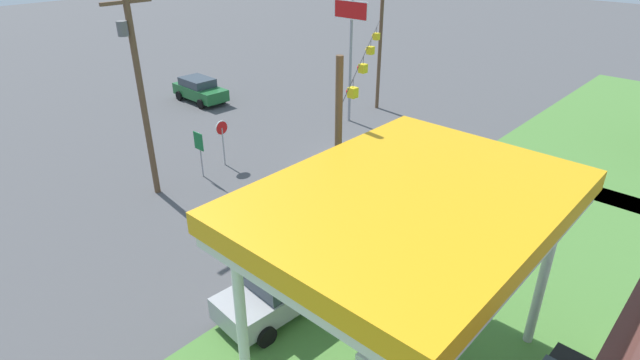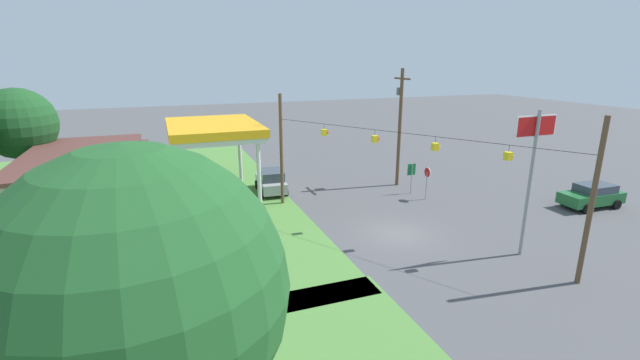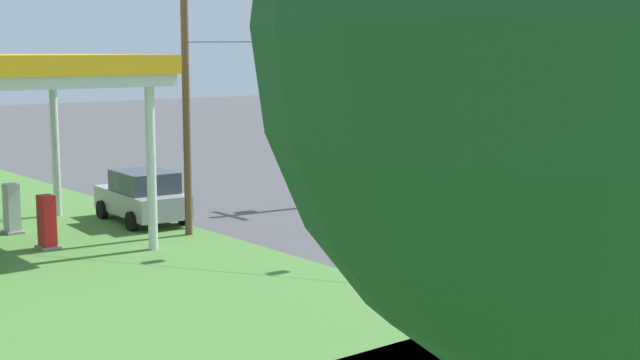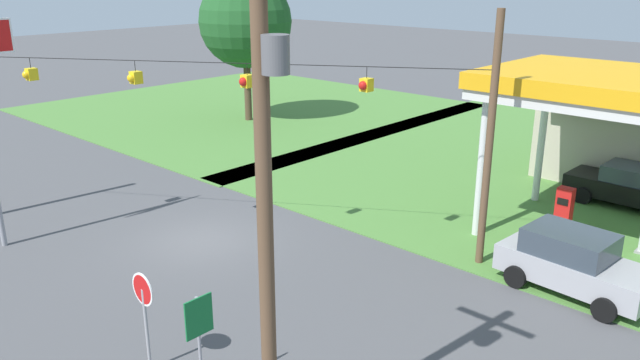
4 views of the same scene
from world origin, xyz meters
name	(u,v)px [view 3 (image 3 of 4)]	position (x,y,z in m)	size (l,w,h in m)	color
ground_plane	(481,258)	(0.00, 0.00, 0.00)	(160.00, 160.00, 0.00)	#4C4C4F
gas_station_canopy	(22,72)	(10.35, 9.35, 5.28)	(8.52, 6.23, 5.81)	silver
fuel_pump_near	(47,224)	(8.90, 9.35, 0.79)	(0.71, 0.56, 1.66)	gray
fuel_pump_far	(12,210)	(11.81, 9.35, 0.79)	(0.71, 0.56, 1.66)	gray
car_at_pumps_front	(143,196)	(10.89, 5.11, 0.94)	(4.37, 2.34, 1.84)	#9E9EA3
stop_sign_roadside	(473,163)	(5.12, -5.35, 1.81)	(0.80, 0.08, 2.50)	#99999E
route_sign	(434,162)	(6.78, -5.06, 1.71)	(0.10, 0.70, 2.40)	gray
utility_pole_main	(394,66)	(9.28, -5.29, 5.32)	(2.20, 0.44, 9.50)	brown
signal_span_gantry	(486,107)	(0.00, -0.01, 4.35)	(16.23, 10.24, 7.94)	brown
tree_west_verge	(635,30)	(-12.95, 13.52, 6.10)	(5.61, 5.61, 8.92)	#4C3828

